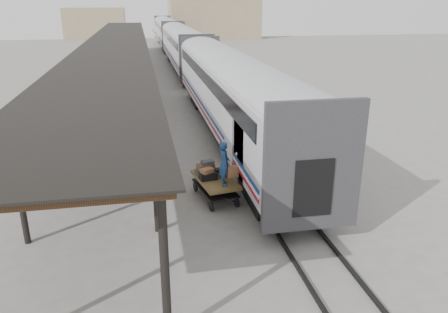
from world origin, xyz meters
name	(u,v)px	position (x,y,z in m)	size (l,w,h in m)	color
ground	(191,202)	(0.00, 0.00, 0.00)	(160.00, 160.00, 0.00)	slate
train	(183,45)	(3.19, 33.79, 2.69)	(3.45, 76.01, 4.01)	silver
canopy	(117,42)	(-3.40, 24.00, 4.00)	(4.90, 64.30, 4.15)	#422B19
rails	(184,69)	(3.20, 34.00, 0.06)	(1.54, 150.00, 0.12)	black
building_far	(213,18)	(14.00, 78.00, 4.00)	(18.00, 10.00, 8.00)	tan
building_left	(95,23)	(-10.00, 82.00, 3.00)	(12.00, 8.00, 6.00)	tan
baggage_cart	(215,183)	(0.96, 0.12, 0.65)	(1.67, 2.59, 0.86)	brown
suitcase_stack	(210,171)	(0.81, 0.39, 1.06)	(1.27, 1.24, 0.58)	#38383A
luggage_tug	(132,105)	(-2.31, 14.50, 0.59)	(1.29, 1.66, 1.29)	maroon
porter	(224,163)	(1.20, -0.53, 1.69)	(0.60, 0.40, 1.66)	navy
pedestrian	(135,96)	(-2.06, 15.70, 0.98)	(1.15, 0.48, 1.96)	black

